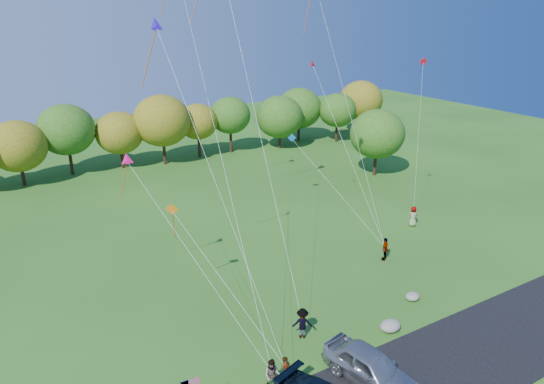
{
  "coord_description": "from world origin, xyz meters",
  "views": [
    {
      "loc": [
        -12.17,
        -17.02,
        17.31
      ],
      "look_at": [
        1.28,
        6.0,
        7.37
      ],
      "focal_mm": 32.0,
      "sensor_mm": 36.0,
      "label": 1
    }
  ],
  "objects_px": {
    "flyer_a": "(286,371)",
    "flyer_e": "(413,216)",
    "flyer_b": "(272,375)",
    "flyer_d": "(385,249)",
    "minivan_silver": "(371,368)",
    "flyer_c": "(302,323)"
  },
  "relations": [
    {
      "from": "flyer_a",
      "to": "flyer_c",
      "type": "height_order",
      "value": "flyer_c"
    },
    {
      "from": "flyer_a",
      "to": "flyer_b",
      "type": "xyz_separation_m",
      "value": [
        -0.77,
        0.0,
        0.07
      ]
    },
    {
      "from": "minivan_silver",
      "to": "flyer_b",
      "type": "bearing_deg",
      "value": 144.11
    },
    {
      "from": "flyer_a",
      "to": "flyer_c",
      "type": "relative_size",
      "value": 0.86
    },
    {
      "from": "minivan_silver",
      "to": "flyer_c",
      "type": "bearing_deg",
      "value": 89.91
    },
    {
      "from": "flyer_e",
      "to": "flyer_a",
      "type": "bearing_deg",
      "value": 56.27
    },
    {
      "from": "minivan_silver",
      "to": "flyer_b",
      "type": "distance_m",
      "value": 4.87
    },
    {
      "from": "flyer_d",
      "to": "flyer_b",
      "type": "bearing_deg",
      "value": -7.46
    },
    {
      "from": "flyer_a",
      "to": "flyer_e",
      "type": "xyz_separation_m",
      "value": [
        19.37,
        10.56,
        0.09
      ]
    },
    {
      "from": "flyer_a",
      "to": "minivan_silver",
      "type": "bearing_deg",
      "value": -54.43
    },
    {
      "from": "minivan_silver",
      "to": "flyer_c",
      "type": "relative_size",
      "value": 2.81
    },
    {
      "from": "flyer_a",
      "to": "flyer_b",
      "type": "relative_size",
      "value": 0.92
    },
    {
      "from": "minivan_silver",
      "to": "flyer_d",
      "type": "xyz_separation_m",
      "value": [
        9.46,
        9.27,
        -0.05
      ]
    },
    {
      "from": "flyer_d",
      "to": "flyer_e",
      "type": "distance_m",
      "value": 7.11
    },
    {
      "from": "flyer_d",
      "to": "flyer_e",
      "type": "relative_size",
      "value": 1.0
    },
    {
      "from": "minivan_silver",
      "to": "flyer_a",
      "type": "xyz_separation_m",
      "value": [
        -3.64,
        2.06,
        -0.15
      ]
    },
    {
      "from": "flyer_a",
      "to": "flyer_b",
      "type": "distance_m",
      "value": 0.77
    },
    {
      "from": "flyer_c",
      "to": "minivan_silver",
      "type": "bearing_deg",
      "value": 130.8
    },
    {
      "from": "minivan_silver",
      "to": "flyer_b",
      "type": "height_order",
      "value": "minivan_silver"
    },
    {
      "from": "flyer_a",
      "to": "flyer_c",
      "type": "bearing_deg",
      "value": 19.25
    },
    {
      "from": "flyer_b",
      "to": "flyer_e",
      "type": "xyz_separation_m",
      "value": [
        20.14,
        10.56,
        0.03
      ]
    },
    {
      "from": "flyer_a",
      "to": "flyer_b",
      "type": "height_order",
      "value": "flyer_b"
    }
  ]
}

